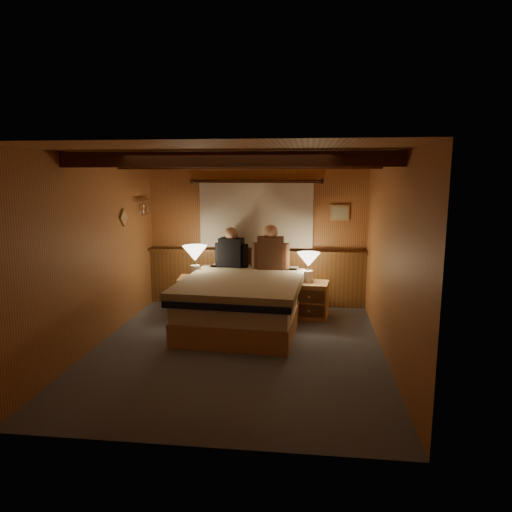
% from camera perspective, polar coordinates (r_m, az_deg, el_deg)
% --- Properties ---
extents(floor, '(4.20, 4.20, 0.00)m').
position_cam_1_polar(floor, '(5.83, -2.33, -11.55)').
color(floor, '#4A4F58').
rests_on(floor, ground).
extents(ceiling, '(4.20, 4.20, 0.00)m').
position_cam_1_polar(ceiling, '(5.43, -2.52, 12.72)').
color(ceiling, '#C7894A').
rests_on(ceiling, wall_back).
extents(wall_back, '(3.60, 0.00, 3.60)m').
position_cam_1_polar(wall_back, '(7.56, 0.06, 2.87)').
color(wall_back, '#B37440').
rests_on(wall_back, floor).
extents(wall_left, '(0.00, 4.20, 4.20)m').
position_cam_1_polar(wall_left, '(6.05, -19.51, 0.48)').
color(wall_left, '#B37440').
rests_on(wall_left, floor).
extents(wall_right, '(0.00, 4.20, 4.20)m').
position_cam_1_polar(wall_right, '(5.52, 16.37, -0.23)').
color(wall_right, '#B37440').
rests_on(wall_right, floor).
extents(wall_front, '(3.60, 0.00, 3.60)m').
position_cam_1_polar(wall_front, '(3.50, -7.83, -5.76)').
color(wall_front, '#B37440').
rests_on(wall_front, floor).
extents(wainscot, '(3.60, 0.23, 0.94)m').
position_cam_1_polar(wainscot, '(7.62, 0.01, -2.52)').
color(wainscot, brown).
rests_on(wainscot, wall_back).
extents(curtain_window, '(2.18, 0.09, 1.11)m').
position_cam_1_polar(curtain_window, '(7.46, 0.00, 5.26)').
color(curtain_window, '#451F11').
rests_on(curtain_window, wall_back).
extents(ceiling_beams, '(3.60, 1.65, 0.16)m').
position_cam_1_polar(ceiling_beams, '(5.57, -2.26, 11.73)').
color(ceiling_beams, '#451F11').
rests_on(ceiling_beams, ceiling).
extents(coat_rail, '(0.05, 0.55, 0.24)m').
position_cam_1_polar(coat_rail, '(7.41, -13.82, 6.07)').
color(coat_rail, silver).
rests_on(coat_rail, wall_left).
extents(framed_print, '(0.30, 0.04, 0.25)m').
position_cam_1_polar(framed_print, '(7.47, 10.43, 5.32)').
color(framed_print, tan).
rests_on(framed_print, wall_back).
extents(bed, '(1.76, 2.20, 0.72)m').
position_cam_1_polar(bed, '(6.53, -1.63, -5.70)').
color(bed, tan).
rests_on(bed, floor).
extents(nightstand_left, '(0.57, 0.53, 0.58)m').
position_cam_1_polar(nightstand_left, '(7.22, -7.46, -4.91)').
color(nightstand_left, tan).
rests_on(nightstand_left, floor).
extents(nightstand_right, '(0.55, 0.51, 0.55)m').
position_cam_1_polar(nightstand_right, '(7.02, 6.88, -5.47)').
color(nightstand_right, tan).
rests_on(nightstand_right, floor).
extents(lamp_left, '(0.38, 0.38, 0.50)m').
position_cam_1_polar(lamp_left, '(7.08, -7.64, 0.09)').
color(lamp_left, silver).
rests_on(lamp_left, nightstand_left).
extents(lamp_right, '(0.34, 0.34, 0.45)m').
position_cam_1_polar(lamp_right, '(6.92, 6.58, -0.67)').
color(lamp_right, silver).
rests_on(lamp_right, nightstand_right).
extents(person_left, '(0.54, 0.27, 0.66)m').
position_cam_1_polar(person_left, '(7.21, -3.10, 0.69)').
color(person_left, black).
rests_on(person_left, bed).
extents(person_right, '(0.59, 0.24, 0.72)m').
position_cam_1_polar(person_right, '(7.04, 1.83, 0.66)').
color(person_right, '#4E2F1F').
rests_on(person_right, bed).
extents(duffel_bag, '(0.48, 0.30, 0.33)m').
position_cam_1_polar(duffel_bag, '(7.15, -8.63, -6.32)').
color(duffel_bag, black).
rests_on(duffel_bag, floor).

